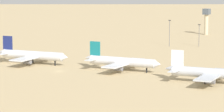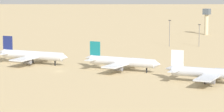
% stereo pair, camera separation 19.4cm
% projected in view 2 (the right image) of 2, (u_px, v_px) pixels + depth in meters
% --- Properties ---
extents(ground, '(4000.00, 4000.00, 0.00)m').
position_uv_depth(ground, '(59.00, 71.00, 281.77)').
color(ground, tan).
extents(parked_jet_navy_2, '(43.32, 36.81, 14.32)m').
position_uv_depth(parked_jet_navy_2, '(32.00, 55.00, 305.71)').
color(parked_jet_navy_2, silver).
rests_on(parked_jet_navy_2, ground).
extents(parked_jet_teal_3, '(41.74, 35.30, 13.78)m').
position_uv_depth(parked_jet_teal_3, '(121.00, 62.00, 283.53)').
color(parked_jet_teal_3, silver).
rests_on(parked_jet_teal_3, ground).
extents(parked_jet_white_4, '(41.82, 35.51, 13.82)m').
position_uv_depth(parked_jet_white_4, '(210.00, 73.00, 249.37)').
color(parked_jet_white_4, silver).
rests_on(parked_jet_white_4, ground).
extents(control_tower, '(5.20, 5.20, 20.96)m').
position_uv_depth(control_tower, '(207.00, 19.00, 461.67)').
color(control_tower, '#C6B793').
rests_on(control_tower, ground).
extents(light_pole_west, '(1.80, 0.50, 14.90)m').
position_uv_depth(light_pole_west, '(199.00, 34.00, 382.85)').
color(light_pole_west, '#59595E').
rests_on(light_pole_west, ground).
extents(light_pole_mid, '(1.80, 0.50, 17.68)m').
position_uv_depth(light_pole_mid, '(170.00, 31.00, 383.40)').
color(light_pole_mid, '#59595E').
rests_on(light_pole_mid, ground).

